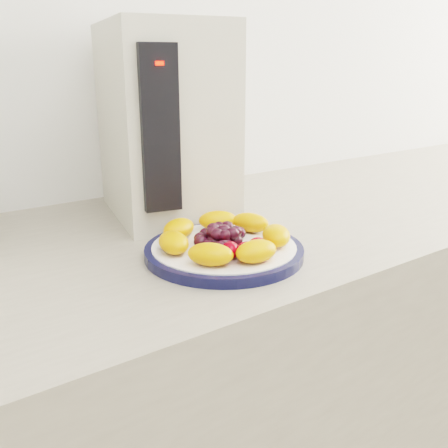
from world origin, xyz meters
TOP-DOWN VIEW (x-y plane):
  - plate_rim at (0.12, 1.07)m, footprint 0.23×0.23m
  - plate_face at (0.12, 1.07)m, footprint 0.21×0.21m
  - appliance_body at (0.16, 1.32)m, footprint 0.25×0.31m
  - appliance_panel at (0.08, 1.19)m, footprint 0.06×0.03m
  - appliance_led at (0.08, 1.18)m, footprint 0.01×0.01m
  - fruit_plate at (0.12, 1.07)m, footprint 0.20×0.20m

SIDE VIEW (x-z plane):
  - plate_rim at x=0.12m, z-range 0.90..0.91m
  - plate_face at x=0.12m, z-range 0.90..0.92m
  - fruit_plate at x=0.12m, z-range 0.92..0.95m
  - appliance_body at x=0.16m, z-range 0.90..1.24m
  - appliance_panel at x=0.08m, z-range 0.95..1.20m
  - appliance_led at x=0.08m, z-range 1.17..1.18m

